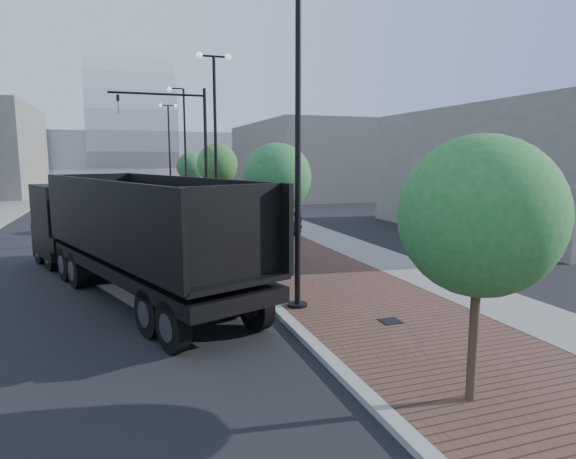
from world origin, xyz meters
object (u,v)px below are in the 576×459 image
object	(u,v)px
dark_car_mid	(108,201)
pedestrian	(297,222)
white_sedan	(126,228)
dump_truck	(105,236)

from	to	relation	value
dark_car_mid	pedestrian	xyz separation A→B (m)	(9.87, -20.31, 0.30)
dark_car_mid	pedestrian	bearing A→B (deg)	-53.61
white_sedan	dump_truck	bearing A→B (deg)	-78.79
dump_truck	white_sedan	xyz separation A→B (m)	(0.74, 7.90, -0.82)
dump_truck	pedestrian	world-z (taller)	dump_truck
white_sedan	pedestrian	xyz separation A→B (m)	(8.59, -1.78, 0.17)
white_sedan	dark_car_mid	distance (m)	18.57
dump_truck	dark_car_mid	xyz separation A→B (m)	(-0.53, 26.43, -0.95)
dump_truck	pedestrian	size ratio (longest dim) A/B	7.65
dump_truck	white_sedan	world-z (taller)	dump_truck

